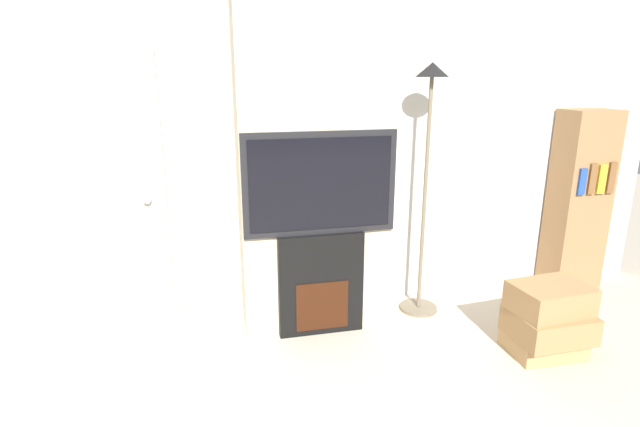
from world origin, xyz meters
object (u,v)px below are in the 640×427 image
object	(u,v)px
television	(320,183)
bookshelf	(578,202)
box_stack	(548,320)
fireplace	(320,283)
floor_lamp	(427,152)

from	to	relation	value
television	bookshelf	distance (m)	2.32
box_stack	fireplace	bearing A→B (deg)	154.69
bookshelf	fireplace	bearing A→B (deg)	-173.89
television	bookshelf	size ratio (longest dim) A/B	0.69
box_stack	bookshelf	world-z (taller)	bookshelf
television	floor_lamp	xyz separation A→B (m)	(0.84, 0.14, 0.16)
floor_lamp	television	bearing A→B (deg)	-170.21
box_stack	television	bearing A→B (deg)	154.76
box_stack	floor_lamp	bearing A→B (deg)	124.62
fireplace	box_stack	world-z (taller)	fireplace
television	bookshelf	bearing A→B (deg)	6.16
floor_lamp	box_stack	xyz separation A→B (m)	(0.55, -0.80, -1.01)
television	bookshelf	world-z (taller)	bookshelf
fireplace	television	bearing A→B (deg)	-90.00
fireplace	box_stack	bearing A→B (deg)	-25.31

